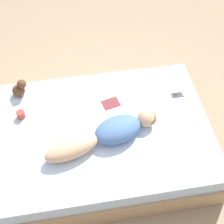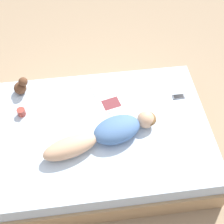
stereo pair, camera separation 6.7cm
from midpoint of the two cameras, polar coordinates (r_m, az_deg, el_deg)
name	(u,v)px [view 1 (the left image)]	position (r m, az deg, el deg)	size (l,w,h in m)	color
ground_plane	(102,153)	(3.58, -2.39, -7.45)	(12.00, 12.00, 0.00)	#9E8466
bed	(101,142)	(3.38, -2.52, -5.43)	(1.59, 2.29, 0.49)	tan
person	(106,134)	(3.02, -1.68, -4.09)	(0.52, 1.18, 0.19)	tan
open_magazine	(107,97)	(3.42, -1.48, 2.79)	(0.49, 0.36, 0.01)	white
coffee_mug	(21,115)	(3.36, -16.88, -0.48)	(0.11, 0.08, 0.08)	#993D33
cell_phone	(177,95)	(3.50, 11.34, 3.10)	(0.07, 0.13, 0.01)	#333842
plush_toy	(19,89)	(3.53, -17.09, 4.08)	(0.15, 0.17, 0.21)	brown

